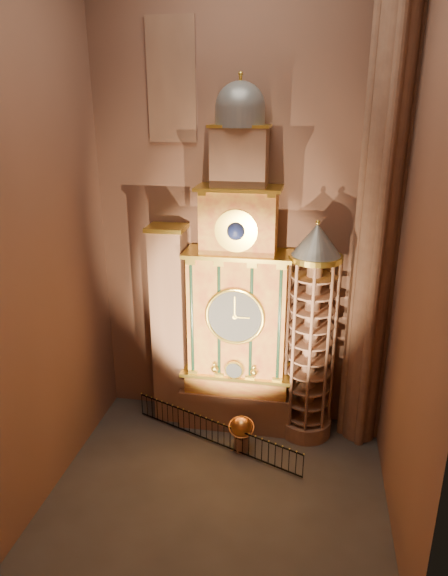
% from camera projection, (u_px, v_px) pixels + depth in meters
% --- Properties ---
extents(floor, '(14.00, 14.00, 0.00)m').
position_uv_depth(floor, '(219.00, 487.00, 22.05)').
color(floor, '#383330').
rests_on(floor, ground).
extents(wall_back, '(22.00, 0.00, 22.00)m').
position_uv_depth(wall_back, '(242.00, 207.00, 23.90)').
color(wall_back, '#90614D').
rests_on(wall_back, floor).
extents(wall_left, '(0.00, 22.00, 22.00)m').
position_uv_depth(wall_left, '(38.00, 230.00, 19.50)').
color(wall_left, '#90614D').
rests_on(wall_left, floor).
extents(wall_right, '(0.00, 22.00, 22.00)m').
position_uv_depth(wall_right, '(423.00, 247.00, 17.18)').
color(wall_right, '#90614D').
rests_on(wall_right, floor).
extents(astronomical_clock, '(5.60, 2.41, 16.70)m').
position_uv_depth(astronomical_clock, '(238.00, 301.00, 24.40)').
color(astronomical_clock, '#8C634C').
rests_on(astronomical_clock, floor).
extents(portrait_tower, '(1.80, 1.60, 10.20)m').
position_uv_depth(portrait_tower, '(170.00, 326.00, 25.49)').
color(portrait_tower, '#8C634C').
rests_on(portrait_tower, floor).
extents(stair_turret, '(2.50, 2.50, 10.80)m').
position_uv_depth(stair_turret, '(311.00, 336.00, 24.05)').
color(stair_turret, '#8C634C').
rests_on(stair_turret, floor).
extents(gothic_pier, '(2.04, 2.04, 22.00)m').
position_uv_depth(gothic_pier, '(380.00, 216.00, 21.96)').
color(gothic_pier, '#8C634C').
rests_on(gothic_pier, floor).
extents(stained_glass_window, '(2.20, 0.14, 5.20)m').
position_uv_depth(stained_glass_window, '(171.00, 81.00, 22.49)').
color(stained_glass_window, navy).
rests_on(stained_glass_window, wall_back).
extents(celestial_globe, '(1.38, 1.32, 1.78)m').
position_uv_depth(celestial_globe, '(241.00, 431.00, 24.08)').
color(celestial_globe, '#8C634C').
rests_on(celestial_globe, floor).
extents(iron_railing, '(8.52, 3.53, 1.22)m').
position_uv_depth(iron_railing, '(215.00, 433.00, 24.62)').
color(iron_railing, black).
rests_on(iron_railing, floor).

